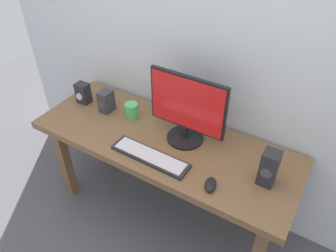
# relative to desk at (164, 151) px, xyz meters

# --- Properties ---
(ground_plane) EXTENTS (6.00, 6.00, 0.00)m
(ground_plane) POSITION_rel_desk_xyz_m (0.00, 0.00, -0.63)
(ground_plane) COLOR #4C4C51
(desk) EXTENTS (1.67, 0.61, 0.72)m
(desk) POSITION_rel_desk_xyz_m (0.00, 0.00, 0.00)
(desk) COLOR brown
(desk) RESTS_ON ground_plane
(monitor) EXTENTS (0.48, 0.22, 0.43)m
(monitor) POSITION_rel_desk_xyz_m (0.11, 0.09, 0.31)
(monitor) COLOR black
(monitor) RESTS_ON desk
(keyboard_primary) EXTENTS (0.48, 0.13, 0.02)m
(keyboard_primary) POSITION_rel_desk_xyz_m (0.02, -0.18, 0.11)
(keyboard_primary) COLOR #232328
(keyboard_primary) RESTS_ON desk
(mouse) EXTENTS (0.09, 0.12, 0.04)m
(mouse) POSITION_rel_desk_xyz_m (0.41, -0.19, 0.11)
(mouse) COLOR black
(mouse) RESTS_ON desk
(speaker_right) EXTENTS (0.09, 0.09, 0.21)m
(speaker_right) POSITION_rel_desk_xyz_m (0.64, -0.01, 0.20)
(speaker_right) COLOR #232328
(speaker_right) RESTS_ON desk
(speaker_left) EXTENTS (0.07, 0.10, 0.15)m
(speaker_left) POSITION_rel_desk_xyz_m (-0.49, 0.06, 0.17)
(speaker_left) COLOR #333338
(speaker_left) RESTS_ON desk
(audio_controller) EXTENTS (0.09, 0.08, 0.15)m
(audio_controller) POSITION_rel_desk_xyz_m (-0.69, 0.05, 0.17)
(audio_controller) COLOR #232328
(audio_controller) RESTS_ON desk
(coffee_mug) EXTENTS (0.09, 0.09, 0.10)m
(coffee_mug) POSITION_rel_desk_xyz_m (-0.30, 0.09, 0.14)
(coffee_mug) COLOR #4CB259
(coffee_mug) RESTS_ON desk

